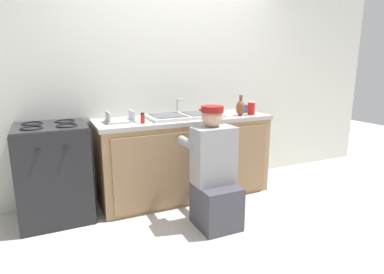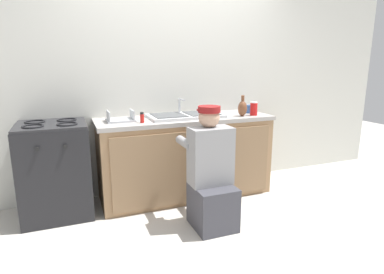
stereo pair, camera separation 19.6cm
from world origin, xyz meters
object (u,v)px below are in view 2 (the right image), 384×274
Objects in this scene: dish_rack_tray at (121,119)px; soda_cup_red at (254,109)px; vase_decorative at (242,108)px; sink_double_basin at (185,115)px; plumber_person at (211,178)px; stove_range at (55,170)px; coffee_mug at (250,109)px; spice_bottle_red at (142,118)px.

dish_rack_tray is 1.84× the size of soda_cup_red.
dish_rack_tray is at bearing 172.69° from vase_decorative.
plumber_person is (-0.03, -0.76, -0.46)m from sink_double_basin.
sink_double_basin is at bearing 0.08° from dish_rack_tray.
vase_decorative reaches higher than plumber_person.
coffee_mug is (2.16, -0.00, 0.48)m from stove_range.
sink_double_basin is 0.78m from soda_cup_red.
sink_double_basin is 0.86× the size of stove_range.
plumber_person is at bearing -143.24° from soda_cup_red.
plumber_person is 1.11m from soda_cup_red.
dish_rack_tray is at bearing 139.40° from spice_bottle_red.
sink_double_basin is 0.70m from dish_rack_tray.
vase_decorative reaches higher than dish_rack_tray.
vase_decorative is 2.19× the size of spice_bottle_red.
coffee_mug is 0.45× the size of dish_rack_tray.
plumber_person reaches higher than soda_cup_red.
plumber_person is 10.52× the size of spice_bottle_red.
plumber_person is 1.11m from dish_rack_tray.
spice_bottle_red is at bearing -162.64° from sink_double_basin.
soda_cup_red is (2.11, -0.16, 0.51)m from stove_range.
sink_double_basin is at bearing 167.78° from soda_cup_red.
plumber_person is at bearing -92.42° from sink_double_basin.
sink_double_basin is 0.64m from vase_decorative.
spice_bottle_red is (0.84, -0.16, 0.49)m from stove_range.
sink_double_basin is at bearing 0.09° from stove_range.
spice_bottle_red is (-0.48, 0.60, 0.49)m from plumber_person.
sink_double_basin is 0.72× the size of plumber_person.
dish_rack_tray is at bearing 0.11° from stove_range.
vase_decorative is at bearing -15.42° from sink_double_basin.
plumber_person reaches higher than spice_bottle_red.
soda_cup_red is (0.76, -0.16, 0.06)m from sink_double_basin.
vase_decorative is 1.13m from spice_bottle_red.
dish_rack_tray is (-0.70, -0.00, 0.01)m from sink_double_basin.
vase_decorative is at bearing -140.35° from coffee_mug.
sink_double_basin is at bearing 17.36° from spice_bottle_red.
coffee_mug is at bearing -0.01° from stove_range.
stove_range is 0.98m from spice_bottle_red.
sink_double_basin reaches higher than stove_range.
spice_bottle_red is at bearing 179.79° from soda_cup_red.
soda_cup_red is at bearing 1.59° from vase_decorative.
sink_double_basin is 5.26× the size of soda_cup_red.
stove_range is 6.13× the size of soda_cup_red.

